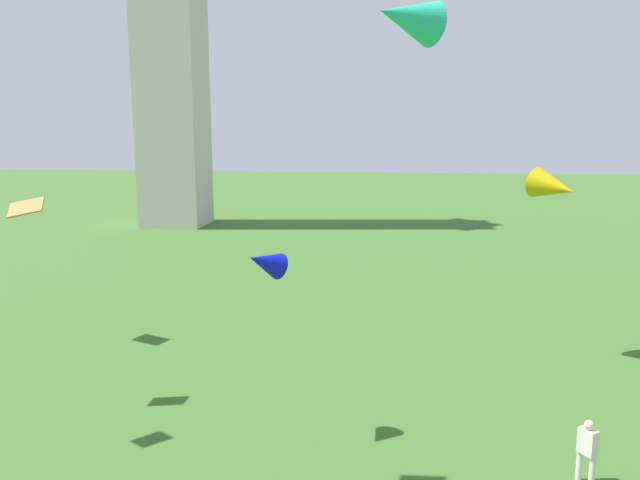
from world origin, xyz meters
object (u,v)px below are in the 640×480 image
object	(u,v)px
kite_flying_6	(265,262)
kite_flying_3	(407,18)
kite_flying_2	(26,207)
person_4	(587,448)
kite_flying_0	(554,187)

from	to	relation	value
kite_flying_6	kite_flying_3	bearing A→B (deg)	28.96
kite_flying_2	kite_flying_3	size ratio (longest dim) A/B	0.60
kite_flying_3	kite_flying_2	bearing A→B (deg)	-136.45
kite_flying_2	kite_flying_3	xyz separation A→B (m)	(11.79, -2.45, 5.16)
kite_flying_2	kite_flying_3	bearing A→B (deg)	154.69
person_4	kite_flying_2	distance (m)	17.81
kite_flying_0	kite_flying_2	world-z (taller)	kite_flying_0
person_4	kite_flying_3	world-z (taller)	kite_flying_3
person_4	kite_flying_6	size ratio (longest dim) A/B	1.19
person_4	kite_flying_0	distance (m)	10.72
kite_flying_2	kite_flying_0	bearing A→B (deg)	-175.22
person_4	kite_flying_3	size ratio (longest dim) A/B	0.86
kite_flying_0	kite_flying_6	bearing A→B (deg)	176.14
kite_flying_2	kite_flying_6	distance (m)	8.23
kite_flying_2	kite_flying_3	world-z (taller)	kite_flying_3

